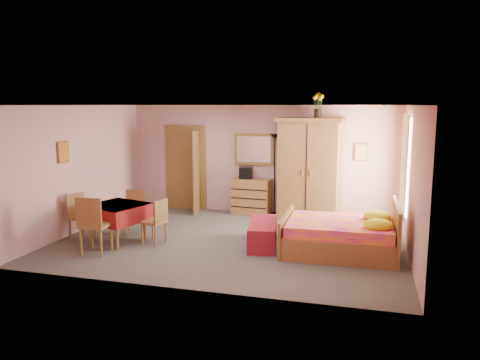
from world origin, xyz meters
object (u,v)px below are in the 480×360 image
(chest_of_drawers, at_px, (252,197))
(chair_north, at_px, (135,212))
(bed, at_px, (339,227))
(chair_west, at_px, (82,217))
(dining_table, at_px, (118,223))
(wall_mirror, at_px, (254,149))
(floor_lamp, at_px, (275,175))
(sunflower_vase, at_px, (318,105))
(stereo, at_px, (246,173))
(wardrobe, at_px, (309,169))
(chair_south, at_px, (96,224))
(chair_east, at_px, (154,221))
(bench, at_px, (263,234))

(chest_of_drawers, height_order, chair_north, same)
(bed, relative_size, chair_west, 2.25)
(chest_of_drawers, relative_size, dining_table, 0.92)
(chest_of_drawers, relative_size, chair_north, 1.06)
(wall_mirror, bearing_deg, chair_north, -130.14)
(floor_lamp, relative_size, chair_west, 2.17)
(chest_of_drawers, xyz_separation_m, bed, (2.21, -2.42, 0.03))
(sunflower_vase, bearing_deg, floor_lamp, 170.75)
(wall_mirror, relative_size, floor_lamp, 0.49)
(stereo, xyz_separation_m, chair_north, (-1.81, -2.17, -0.57))
(floor_lamp, height_order, wardrobe, wardrobe)
(dining_table, height_order, chair_south, chair_south)
(chair_south, xyz_separation_m, chair_north, (0.01, 1.43, -0.09))
(chest_of_drawers, height_order, stereo, stereo)
(sunflower_vase, bearing_deg, chair_west, -146.10)
(wardrobe, bearing_deg, chair_north, -143.39)
(dining_table, bearing_deg, bed, 6.38)
(floor_lamp, xyz_separation_m, chair_west, (-3.23, -3.00, -0.52))
(floor_lamp, height_order, bed, floor_lamp)
(chair_east, bearing_deg, wall_mirror, -9.32)
(bench, height_order, chair_south, chair_south)
(wall_mirror, xyz_separation_m, wardrobe, (1.37, -0.31, -0.39))
(chair_west, bearing_deg, bench, 115.41)
(floor_lamp, xyz_separation_m, bench, (0.27, -2.46, -0.75))
(chair_west, distance_m, chair_east, 1.48)
(dining_table, bearing_deg, stereo, 57.97)
(chest_of_drawers, bearing_deg, bench, -66.85)
(chest_of_drawers, bearing_deg, wall_mirror, 94.42)
(wall_mirror, bearing_deg, chair_west, -131.77)
(chair_south, relative_size, chair_east, 1.21)
(bed, relative_size, chair_south, 1.93)
(dining_table, bearing_deg, chest_of_drawers, 56.06)
(chair_north, relative_size, chair_west, 0.96)
(wall_mirror, xyz_separation_m, chair_south, (-1.95, -3.81, -1.03))
(wall_mirror, xyz_separation_m, chair_east, (-1.22, -3.02, -1.12))
(dining_table, bearing_deg, chair_north, 90.45)
(wall_mirror, bearing_deg, chair_south, -118.06)
(sunflower_vase, distance_m, bench, 3.39)
(wardrobe, xyz_separation_m, sunflower_vase, (0.16, 0.02, 1.44))
(floor_lamp, distance_m, dining_table, 3.92)
(bed, relative_size, chair_north, 2.33)
(sunflower_vase, height_order, bench, sunflower_vase)
(dining_table, relative_size, chair_west, 1.11)
(floor_lamp, height_order, bench, floor_lamp)
(chair_west, bearing_deg, sunflower_vase, 140.60)
(chest_of_drawers, xyz_separation_m, chair_west, (-2.70, -2.91, 0.02))
(dining_table, distance_m, chair_west, 0.76)
(chest_of_drawers, distance_m, chair_north, 2.92)
(stereo, height_order, chair_west, stereo)
(stereo, bearing_deg, bed, -45.80)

